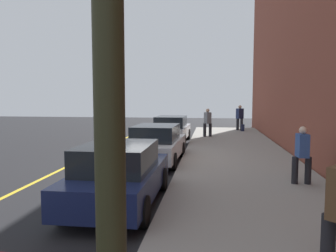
# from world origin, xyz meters

# --- Properties ---
(ground_plane) EXTENTS (56.00, 56.00, 0.00)m
(ground_plane) POSITION_xyz_m (0.00, 0.00, 0.00)
(ground_plane) COLOR black
(sidewalk) EXTENTS (28.00, 4.60, 0.15)m
(sidewalk) POSITION_xyz_m (0.00, -3.30, 0.07)
(sidewalk) COLOR gray
(sidewalk) RESTS_ON ground
(lane_stripe_centre) EXTENTS (28.00, 0.14, 0.01)m
(lane_stripe_centre) POSITION_xyz_m (0.00, 3.20, 0.00)
(lane_stripe_centre) COLOR gold
(lane_stripe_centre) RESTS_ON ground
(parked_car_navy) EXTENTS (4.22, 1.91, 1.51)m
(parked_car_navy) POSITION_xyz_m (-5.26, 0.03, 0.76)
(parked_car_navy) COLOR black
(parked_car_navy) RESTS_ON ground
(parked_car_white) EXTENTS (4.39, 2.00, 1.51)m
(parked_car_white) POSITION_xyz_m (-0.01, -0.03, 0.76)
(parked_car_white) COLOR black
(parked_car_white) RESTS_ON ground
(parked_car_silver) EXTENTS (4.42, 1.99, 1.51)m
(parked_car_silver) POSITION_xyz_m (5.96, 0.10, 0.76)
(parked_car_silver) COLOR black
(parked_car_silver) RESTS_ON ground
(pedestrian_grey_coat) EXTENTS (0.55, 0.53, 1.74)m
(pedestrian_grey_coat) POSITION_xyz_m (7.73, -1.95, 1.08)
(pedestrian_grey_coat) COLOR black
(pedestrian_grey_coat) RESTS_ON sidewalk
(pedestrian_blue_coat) EXTENTS (0.45, 0.54, 1.64)m
(pedestrian_blue_coat) POSITION_xyz_m (-3.22, -4.72, 1.03)
(pedestrian_blue_coat) COLOR black
(pedestrian_blue_coat) RESTS_ON sidewalk
(pedestrian_navy_coat) EXTENTS (0.56, 0.58, 1.85)m
(pedestrian_navy_coat) POSITION_xyz_m (11.91, -4.27, 1.14)
(pedestrian_navy_coat) COLOR black
(pedestrian_navy_coat) RESTS_ON sidewalk
(rolling_suitcase) EXTENTS (0.34, 0.22, 0.84)m
(rolling_suitcase) POSITION_xyz_m (11.37, -4.44, 0.39)
(rolling_suitcase) COLOR #191E38
(rolling_suitcase) RESTS_ON sidewalk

